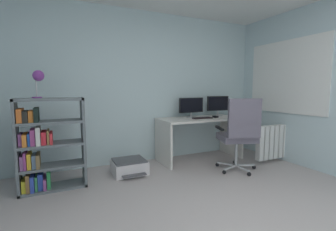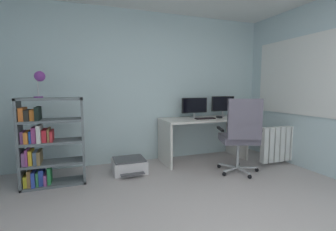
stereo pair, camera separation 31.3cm
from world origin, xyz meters
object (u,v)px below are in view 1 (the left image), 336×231
desk_lamp (38,78)px  bookshelf (45,147)px  monitor_main (191,106)px  monitor_secondary (218,104)px  keyboard (202,118)px  radiator (279,141)px  printer (129,167)px  computer_mouse (215,117)px  office_chair (240,132)px  desk (200,129)px

desk_lamp → bookshelf: bearing=-1.2°
monitor_main → monitor_secondary: monitor_secondary is taller
keyboard → radiator: keyboard is taller
desk_lamp → radiator: 3.86m
bookshelf → monitor_main: bearing=9.9°
desk_lamp → printer: bearing=6.0°
keyboard → computer_mouse: 0.29m
printer → radiator: 2.62m
monitor_secondary → computer_mouse: size_ratio=4.50×
computer_mouse → bookshelf: 2.75m
computer_mouse → printer: bearing=-179.4°
keyboard → office_chair: office_chair is taller
monitor_main → desk_lamp: 2.44m
desk → bookshelf: bearing=-173.2°
desk → printer: (-1.35, -0.18, -0.45)m
desk_lamp → desk: bearing=6.8°
monitor_main → radiator: size_ratio=0.50×
desk → monitor_secondary: 0.64m
keyboard → radiator: (1.23, -0.57, -0.41)m
monitor_main → printer: 1.53m
monitor_main → monitor_secondary: (0.58, 0.00, 0.01)m
bookshelf → radiator: bookshelf is taller
office_chair → desk_lamp: bearing=168.6°
desk → computer_mouse: size_ratio=14.67×
computer_mouse → printer: 1.76m
desk_lamp → radiator: bearing=-5.8°
desk → office_chair: size_ratio=1.30×
monitor_secondary → keyboard: (-0.49, -0.22, -0.21)m
monitor_main → computer_mouse: bearing=-27.0°
computer_mouse → radiator: computer_mouse is taller
monitor_main → bookshelf: 2.41m
office_chair → keyboard: bearing=104.4°
monitor_secondary → printer: size_ratio=0.87×
monitor_main → bookshelf: bearing=-170.1°
desk → monitor_main: (-0.11, 0.12, 0.40)m
monitor_main → printer: (-1.24, -0.29, -0.85)m
office_chair → monitor_secondary: bearing=72.2°
monitor_secondary → keyboard: bearing=-156.1°
desk → desk_lamp: bearing=-173.2°
monitor_main → office_chair: bearing=-73.4°
keyboard → bookshelf: bookshelf is taller
computer_mouse → office_chair: office_chair is taller
desk → radiator: bearing=-28.9°
bookshelf → radiator: size_ratio=1.17×
monitor_secondary → computer_mouse: bearing=-135.0°
monitor_main → bookshelf: (-2.34, -0.41, -0.41)m
computer_mouse → monitor_main: bearing=150.3°
desk_lamp → monitor_secondary: bearing=7.9°
keyboard → desk: bearing=83.6°
office_chair → bookshelf: size_ratio=0.98×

